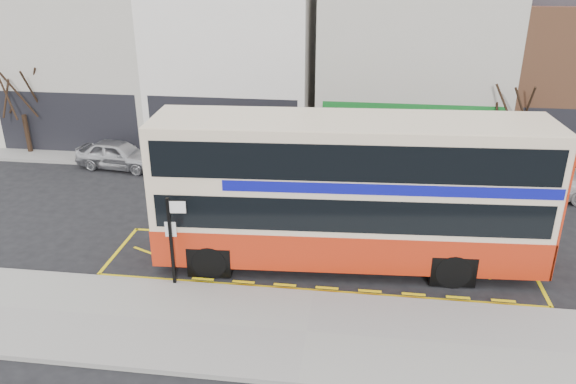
# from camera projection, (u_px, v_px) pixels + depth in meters

# --- Properties ---
(ground) EXTENTS (120.00, 120.00, 0.00)m
(ground) POSITION_uv_depth(u_px,v_px,m) (314.00, 289.00, 17.32)
(ground) COLOR black
(ground) RESTS_ON ground
(pavement) EXTENTS (40.00, 4.00, 0.15)m
(pavement) POSITION_uv_depth(u_px,v_px,m) (307.00, 334.00, 15.20)
(pavement) COLOR gray
(pavement) RESTS_ON ground
(kerb) EXTENTS (40.00, 0.15, 0.15)m
(kerb) POSITION_uv_depth(u_px,v_px,m) (313.00, 294.00, 16.95)
(kerb) COLOR gray
(kerb) RESTS_ON ground
(far_pavement) EXTENTS (50.00, 3.00, 0.15)m
(far_pavement) POSITION_uv_depth(u_px,v_px,m) (334.00, 164.00, 27.32)
(far_pavement) COLOR gray
(far_pavement) RESTS_ON ground
(road_markings) EXTENTS (14.00, 3.40, 0.01)m
(road_markings) POSITION_uv_depth(u_px,v_px,m) (318.00, 263.00, 18.78)
(road_markings) COLOR yellow
(road_markings) RESTS_ON ground
(terrace_far_left) EXTENTS (8.00, 8.01, 10.80)m
(terrace_far_left) POSITION_uv_depth(u_px,v_px,m) (95.00, 47.00, 30.72)
(terrace_far_left) COLOR #BBB4A9
(terrace_far_left) RESTS_ON ground
(terrace_left) EXTENTS (8.00, 8.01, 11.80)m
(terrace_left) POSITION_uv_depth(u_px,v_px,m) (237.00, 40.00, 29.56)
(terrace_left) COLOR silver
(terrace_left) RESTS_ON ground
(terrace_green_shop) EXTENTS (9.00, 8.01, 11.30)m
(terrace_green_shop) POSITION_uv_depth(u_px,v_px,m) (410.00, 49.00, 28.57)
(terrace_green_shop) COLOR #BBB4A9
(terrace_green_shop) RESTS_ON ground
(double_decker_bus) EXTENTS (12.50, 3.57, 4.94)m
(double_decker_bus) POSITION_uv_depth(u_px,v_px,m) (350.00, 191.00, 17.87)
(double_decker_bus) COLOR beige
(double_decker_bus) RESTS_ON ground
(bus_stop_post) EXTENTS (0.72, 0.14, 2.87)m
(bus_stop_post) POSITION_uv_depth(u_px,v_px,m) (172.00, 233.00, 16.75)
(bus_stop_post) COLOR black
(bus_stop_post) RESTS_ON pavement
(car_silver) EXTENTS (4.20, 2.14, 1.37)m
(car_silver) POSITION_uv_depth(u_px,v_px,m) (118.00, 155.00, 26.82)
(car_silver) COLOR #AFAFB4
(car_silver) RESTS_ON ground
(car_grey) EXTENTS (4.17, 1.55, 1.36)m
(car_grey) POSITION_uv_depth(u_px,v_px,m) (371.00, 168.00, 25.18)
(car_grey) COLOR #3C4043
(car_grey) RESTS_ON ground
(street_tree_left) EXTENTS (2.61, 2.61, 5.64)m
(street_tree_left) POSITION_uv_depth(u_px,v_px,m) (17.00, 80.00, 27.46)
(street_tree_left) COLOR black
(street_tree_left) RESTS_ON ground
(street_tree_right) EXTENTS (2.55, 2.55, 5.50)m
(street_tree_right) POSITION_uv_depth(u_px,v_px,m) (514.00, 95.00, 24.84)
(street_tree_right) COLOR black
(street_tree_right) RESTS_ON ground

